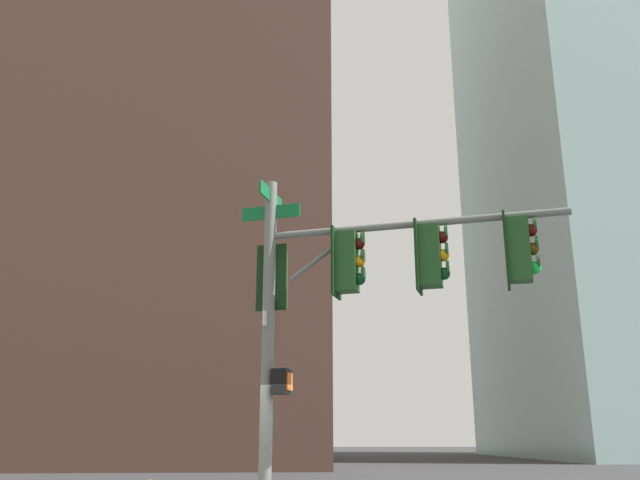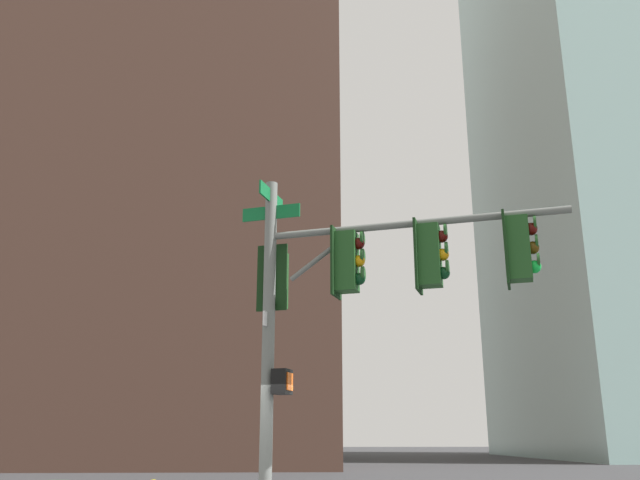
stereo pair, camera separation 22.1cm
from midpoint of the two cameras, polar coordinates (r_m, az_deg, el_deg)
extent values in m
cylinder|color=slate|center=(11.16, -5.08, -9.66)|extent=(0.21, 0.21, 6.01)
cylinder|color=slate|center=(10.97, 7.27, 1.34)|extent=(4.65, 1.82, 0.12)
cylinder|color=slate|center=(11.17, -0.64, -1.53)|extent=(1.00, 0.44, 0.75)
cube|color=#0F6B33|center=(11.81, -4.75, 3.75)|extent=(0.40, 1.02, 0.24)
cube|color=#0F6B33|center=(11.71, -4.78, 2.37)|extent=(1.01, 0.40, 0.24)
cube|color=white|center=(11.24, -5.01, -6.82)|extent=(0.18, 0.43, 0.24)
cube|color=#1E4C1E|center=(11.02, 1.76, -1.91)|extent=(0.44, 0.44, 1.00)
cube|color=black|center=(11.07, 0.81, -1.98)|extent=(0.23, 0.52, 1.16)
sphere|color=#470A07|center=(11.05, 2.77, -0.33)|extent=(0.20, 0.20, 0.20)
cylinder|color=#1E4C1E|center=(11.06, 3.10, 0.15)|extent=(0.12, 0.23, 0.23)
sphere|color=#F29E0C|center=(10.97, 2.80, -1.83)|extent=(0.20, 0.20, 0.20)
cylinder|color=#1E4C1E|center=(10.98, 3.12, -1.35)|extent=(0.12, 0.23, 0.23)
sphere|color=#0A3819|center=(10.90, 2.82, -3.36)|extent=(0.20, 0.20, 0.20)
cylinder|color=#1E4C1E|center=(10.91, 3.14, -2.88)|extent=(0.12, 0.23, 0.23)
cube|color=#1E4C1E|center=(10.78, 8.82, -1.38)|extent=(0.44, 0.44, 1.00)
cube|color=black|center=(10.80, 7.82, -1.46)|extent=(0.23, 0.52, 1.16)
sphere|color=#470A07|center=(10.84, 9.82, 0.23)|extent=(0.20, 0.20, 0.20)
cylinder|color=#1E4C1E|center=(10.86, 10.14, 0.71)|extent=(0.12, 0.23, 0.23)
sphere|color=#F29E0C|center=(10.75, 9.90, -1.30)|extent=(0.20, 0.20, 0.20)
cylinder|color=#1E4C1E|center=(10.77, 10.22, -0.81)|extent=(0.12, 0.23, 0.23)
sphere|color=#0A3819|center=(10.68, 9.98, -2.85)|extent=(0.20, 0.20, 0.20)
cylinder|color=#1E4C1E|center=(10.70, 10.30, -2.36)|extent=(0.12, 0.23, 0.23)
cube|color=#1E4C1E|center=(10.70, 16.08, -0.82)|extent=(0.44, 0.44, 1.00)
cube|color=black|center=(10.70, 15.07, -0.90)|extent=(0.23, 0.52, 1.16)
sphere|color=#470A07|center=(10.79, 17.04, 0.80)|extent=(0.20, 0.20, 0.20)
cylinder|color=#1E4C1E|center=(10.82, 17.34, 1.28)|extent=(0.12, 0.23, 0.23)
sphere|color=#4C330A|center=(10.71, 17.17, -0.73)|extent=(0.20, 0.20, 0.20)
cylinder|color=#1E4C1E|center=(10.73, 17.48, -0.24)|extent=(0.12, 0.23, 0.23)
sphere|color=green|center=(10.63, 17.31, -2.29)|extent=(0.20, 0.20, 0.20)
cylinder|color=#1E4C1E|center=(10.66, 17.62, -1.79)|extent=(0.12, 0.23, 0.23)
cube|color=#1E4C1E|center=(11.67, -4.39, -3.39)|extent=(0.44, 0.44, 1.00)
cube|color=black|center=(11.50, -4.71, -3.19)|extent=(0.52, 0.23, 1.16)
sphere|color=#470A07|center=(11.93, -4.01, -2.20)|extent=(0.20, 0.20, 0.20)
cylinder|color=#1E4C1E|center=(12.01, -3.90, -1.86)|extent=(0.23, 0.12, 0.23)
sphere|color=#4C330A|center=(11.86, -4.04, -3.61)|extent=(0.20, 0.20, 0.20)
cylinder|color=#1E4C1E|center=(11.94, -3.93, -3.25)|extent=(0.23, 0.12, 0.23)
sphere|color=green|center=(11.79, -4.07, -5.03)|extent=(0.20, 0.20, 0.20)
cylinder|color=#1E4C1E|center=(11.87, -3.95, -4.67)|extent=(0.23, 0.12, 0.23)
cube|color=black|center=(11.03, -3.88, -12.00)|extent=(0.36, 0.43, 0.40)
cube|color=#EA5914|center=(10.98, -3.20, -12.00)|extent=(0.11, 0.24, 0.28)
cube|color=#4C3328|center=(49.33, -16.35, 12.21)|extent=(27.10, 16.16, 49.55)
cube|color=#845B47|center=(60.33, -12.89, 4.94)|extent=(18.76, 14.80, 46.47)
camera|label=1|loc=(0.11, -90.56, 0.17)|focal=37.41mm
camera|label=2|loc=(0.11, 89.44, -0.17)|focal=37.41mm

